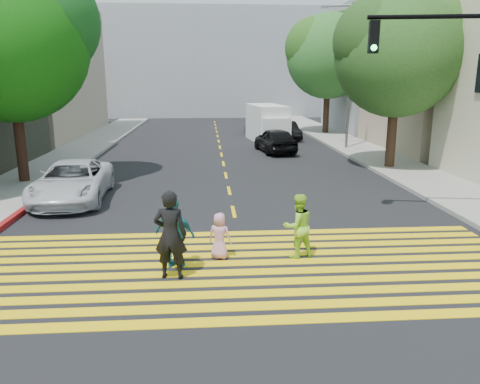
{
  "coord_description": "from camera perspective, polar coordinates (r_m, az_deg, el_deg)",
  "views": [
    {
      "loc": [
        -0.86,
        -8.88,
        4.29
      ],
      "look_at": [
        0.0,
        3.0,
        1.4
      ],
      "focal_mm": 35.0,
      "sensor_mm": 36.0,
      "label": 1
    }
  ],
  "objects": [
    {
      "name": "sidewalk_left",
      "position": [
        32.09,
        -17.95,
        5.45
      ],
      "size": [
        3.0,
        40.0,
        0.15
      ],
      "primitive_type": "cube",
      "color": "gray",
      "rests_on": "ground"
    },
    {
      "name": "tree_right_near",
      "position": [
        23.64,
        18.89,
        16.35
      ],
      "size": [
        6.74,
        6.25,
        8.41
      ],
      "rotation": [
        0.0,
        0.0,
        -0.09
      ],
      "color": "#382113",
      "rests_on": "ground"
    },
    {
      "name": "dark_car_near",
      "position": [
        27.98,
        4.3,
        6.33
      ],
      "size": [
        2.32,
        4.54,
        1.48
      ],
      "primitive_type": "imported",
      "rotation": [
        0.0,
        0.0,
        3.28
      ],
      "color": "black",
      "rests_on": "ground"
    },
    {
      "name": "street_lamp",
      "position": [
        29.53,
        12.94,
        14.58
      ],
      "size": [
        1.94,
        0.54,
        8.6
      ],
      "rotation": [
        0.0,
        0.0,
        -0.19
      ],
      "color": "#5B5B5B",
      "rests_on": "ground"
    },
    {
      "name": "building_left_tan",
      "position": [
        39.87,
        -27.22,
        13.22
      ],
      "size": [
        12.0,
        16.0,
        10.0
      ],
      "primitive_type": "cube",
      "color": "tan",
      "rests_on": "ground"
    },
    {
      "name": "sidewalk_right",
      "position": [
        25.99,
        17.08,
        3.72
      ],
      "size": [
        3.0,
        60.0,
        0.15
      ],
      "primitive_type": "cube",
      "color": "gray",
      "rests_on": "ground"
    },
    {
      "name": "crosswalk",
      "position": [
        11.05,
        0.65,
        -9.17
      ],
      "size": [
        13.4,
        5.3,
        0.01
      ],
      "color": "yellow",
      "rests_on": "ground"
    },
    {
      "name": "curb_red",
      "position": [
        16.6,
        -25.34,
        -2.39
      ],
      "size": [
        0.2,
        8.0,
        0.16
      ],
      "primitive_type": "cube",
      "color": "maroon",
      "rests_on": "ground"
    },
    {
      "name": "ground",
      "position": [
        9.9,
        1.28,
        -12.06
      ],
      "size": [
        120.0,
        120.0,
        0.0
      ],
      "primitive_type": "plane",
      "color": "black"
    },
    {
      "name": "pedestrian_man",
      "position": [
        10.3,
        -8.48,
        -5.18
      ],
      "size": [
        0.79,
        0.58,
        1.99
      ],
      "primitive_type": "imported",
      "rotation": [
        0.0,
        0.0,
        2.99
      ],
      "color": "black",
      "rests_on": "ground"
    },
    {
      "name": "pedestrian_woman",
      "position": [
        11.51,
        7.06,
        -4.12
      ],
      "size": [
        0.93,
        0.82,
        1.6
      ],
      "primitive_type": "imported",
      "rotation": [
        0.0,
        0.0,
        3.46
      ],
      "color": "#A1E333",
      "rests_on": "ground"
    },
    {
      "name": "backdrop_block",
      "position": [
        56.91,
        -3.38,
        15.36
      ],
      "size": [
        30.0,
        8.0,
        12.0
      ],
      "primitive_type": "cube",
      "color": "gray",
      "rests_on": "ground"
    },
    {
      "name": "white_van",
      "position": [
        32.94,
        3.41,
        8.23
      ],
      "size": [
        2.58,
        5.51,
        2.51
      ],
      "rotation": [
        0.0,
        0.0,
        0.12
      ],
      "color": "white",
      "rests_on": "ground"
    },
    {
      "name": "silver_car",
      "position": [
        37.58,
        2.09,
        8.13
      ],
      "size": [
        1.95,
        4.68,
        1.35
      ],
      "primitive_type": "imported",
      "rotation": [
        0.0,
        0.0,
        3.13
      ],
      "color": "gray",
      "rests_on": "ground"
    },
    {
      "name": "pedestrian_child",
      "position": [
        11.42,
        -2.51,
        -5.36
      ],
      "size": [
        0.66,
        0.54,
        1.15
      ],
      "primitive_type": "imported",
      "rotation": [
        0.0,
        0.0,
        2.77
      ],
      "color": "pink",
      "rests_on": "ground"
    },
    {
      "name": "traffic_signal",
      "position": [
        15.29,
        26.54,
        11.72
      ],
      "size": [
        4.34,
        0.94,
        6.41
      ],
      "rotation": [
        0.0,
        0.0,
        -0.17
      ],
      "color": "black",
      "rests_on": "ground"
    },
    {
      "name": "lane_line",
      "position": [
        31.68,
        -2.55,
        5.87
      ],
      "size": [
        0.12,
        34.4,
        0.01
      ],
      "color": "yellow",
      "rests_on": "ground"
    },
    {
      "name": "building_right_tan",
      "position": [
        32.08,
        26.29,
        13.56
      ],
      "size": [
        10.0,
        10.0,
        10.0
      ],
      "primitive_type": "cube",
      "color": "tan",
      "rests_on": "ground"
    },
    {
      "name": "dark_car_parked",
      "position": [
        34.18,
        5.69,
        7.46
      ],
      "size": [
        1.69,
        4.0,
        1.28
      ],
      "primitive_type": "imported",
      "rotation": [
        0.0,
        0.0,
        0.09
      ],
      "color": "black",
      "rests_on": "ground"
    },
    {
      "name": "building_right_grey",
      "position": [
        41.99,
        18.63,
        13.94
      ],
      "size": [
        10.0,
        10.0,
        10.0
      ],
      "primitive_type": "cube",
      "color": "gray",
      "rests_on": "ground"
    },
    {
      "name": "tree_right_far",
      "position": [
        37.9,
        10.89,
        16.48
      ],
      "size": [
        7.54,
        7.01,
        9.34
      ],
      "rotation": [
        0.0,
        0.0,
        -0.09
      ],
      "color": "black",
      "rests_on": "ground"
    },
    {
      "name": "pedestrian_extra",
      "position": [
        10.87,
        -7.93,
        -5.1
      ],
      "size": [
        1.04,
        0.74,
        1.64
      ],
      "primitive_type": "imported",
      "rotation": [
        0.0,
        0.0,
        2.75
      ],
      "color": "#1F707A",
      "rests_on": "ground"
    },
    {
      "name": "tree_left",
      "position": [
        21.19,
        -26.13,
        16.77
      ],
      "size": [
        7.38,
        7.13,
        8.8
      ],
      "rotation": [
        0.0,
        0.0,
        0.19
      ],
      "color": "black",
      "rests_on": "ground"
    },
    {
      "name": "white_sedan",
      "position": [
        17.81,
        -19.76,
        1.22
      ],
      "size": [
        2.59,
        5.18,
        1.41
      ],
      "primitive_type": "imported",
      "rotation": [
        0.0,
        0.0,
        0.05
      ],
      "color": "silver",
      "rests_on": "ground"
    }
  ]
}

